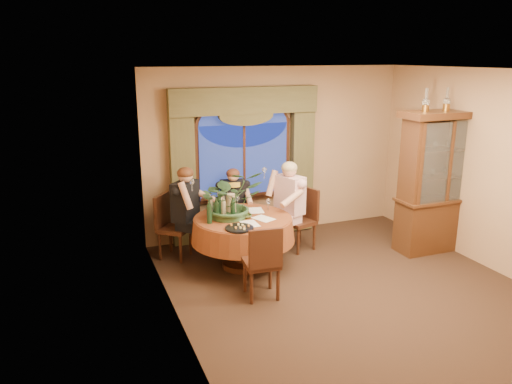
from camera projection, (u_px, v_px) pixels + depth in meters
name	position (u px, v px, depth m)	size (l,w,h in m)	color
floor	(351.00, 291.00, 6.50)	(5.00, 5.00, 0.00)	black
wall_back	(276.00, 152.00, 8.38)	(4.50, 4.50, 0.00)	#9A7451
wall_right	(496.00, 172.00, 6.91)	(5.00, 5.00, 0.00)	#9A7451
ceiling	(363.00, 70.00, 5.76)	(5.00, 5.00, 0.00)	white
window	(244.00, 161.00, 8.14)	(1.62, 0.10, 1.32)	navy
arched_transom	(244.00, 113.00, 7.93)	(1.60, 0.06, 0.44)	navy
drapery_left	(183.00, 174.00, 7.76)	(0.38, 0.14, 2.32)	#444225
drapery_right	(302.00, 164.00, 8.48)	(0.38, 0.14, 2.32)	#444225
swag_valance	(245.00, 101.00, 7.80)	(2.45, 0.16, 0.42)	#444225
dining_table	(243.00, 242.00, 7.16)	(1.48, 1.48, 0.75)	maroon
china_cabinet	(439.00, 182.00, 7.64)	(1.35, 0.53, 2.17)	#381F12
oil_lamp_left	(426.00, 100.00, 7.18)	(0.11, 0.11, 0.34)	#A5722D
oil_lamp_center	(447.00, 99.00, 7.31)	(0.11, 0.11, 0.34)	#A5722D
oil_lamp_right	(467.00, 98.00, 7.44)	(0.11, 0.11, 0.34)	#A5722D
chair_right	(299.00, 220.00, 7.78)	(0.42, 0.42, 0.96)	black
chair_back_right	(235.00, 214.00, 8.06)	(0.42, 0.42, 0.96)	black
chair_back	(175.00, 227.00, 7.46)	(0.42, 0.42, 0.96)	black
chair_front_left	(261.00, 261.00, 6.24)	(0.42, 0.42, 0.96)	black
person_pink	(290.00, 206.00, 7.69)	(0.51, 0.47, 1.43)	#D2A6AB
person_back	(186.00, 213.00, 7.40)	(0.50, 0.46, 1.41)	black
person_scarf	(233.00, 206.00, 8.00)	(0.45, 0.41, 1.25)	black
stoneware_vase	(231.00, 204.00, 7.12)	(0.17, 0.17, 0.31)	tan
centerpiece_plant	(230.00, 176.00, 6.94)	(0.89, 0.99, 0.77)	#2E512E
olive_bowl	(246.00, 216.00, 7.03)	(0.16, 0.16, 0.05)	#47572B
cheese_platter	(239.00, 228.00, 6.58)	(0.38, 0.38, 0.02)	black
wine_bottle_0	(210.00, 207.00, 6.95)	(0.07, 0.07, 0.33)	tan
wine_bottle_1	(233.00, 209.00, 6.90)	(0.07, 0.07, 0.33)	black
wine_bottle_2	(224.00, 208.00, 6.95)	(0.07, 0.07, 0.33)	tan
wine_bottle_3	(209.00, 212.00, 6.77)	(0.07, 0.07, 0.33)	black
wine_bottle_4	(219.00, 205.00, 7.07)	(0.07, 0.07, 0.33)	black
wine_bottle_5	(216.00, 209.00, 6.87)	(0.07, 0.07, 0.33)	black
tasting_paper_0	(263.00, 219.00, 6.99)	(0.21, 0.30, 0.00)	white
tasting_paper_1	(256.00, 210.00, 7.36)	(0.21, 0.30, 0.00)	white
tasting_paper_2	(250.00, 224.00, 6.77)	(0.21, 0.30, 0.00)	white
wine_glass_person_pink	(268.00, 204.00, 7.36)	(0.07, 0.07, 0.18)	silver
wine_glass_person_back	(211.00, 207.00, 7.21)	(0.07, 0.07, 0.18)	silver
wine_glass_person_scarf	(237.00, 201.00, 7.51)	(0.07, 0.07, 0.18)	silver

